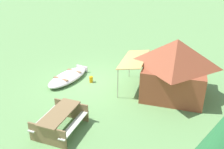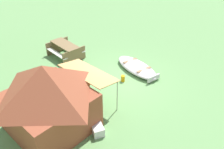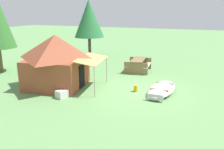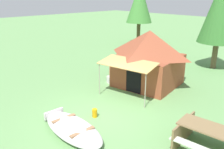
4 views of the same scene
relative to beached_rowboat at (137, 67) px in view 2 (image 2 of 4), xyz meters
The scene contains 6 objects.
ground_plane 1.45m from the beached_rowboat, 100.31° to the left, with size 80.00×80.00×0.00m, color #639355.
beached_rowboat is the anchor object (origin of this frame).
canvas_cabin_tent 5.45m from the beached_rowboat, 101.67° to the left, with size 3.39×4.28×2.67m.
picnic_table 4.19m from the beached_rowboat, 32.22° to the left, with size 2.02×1.65×0.80m.
cooler_box 4.72m from the beached_rowboat, 120.60° to the left, with size 0.49×0.39×0.35m, color silver.
fuel_can 1.25m from the beached_rowboat, 105.77° to the left, with size 0.19×0.19×0.31m, color orange.
Camera 2 is at (-7.28, 5.88, 6.49)m, focal length 37.87 mm.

